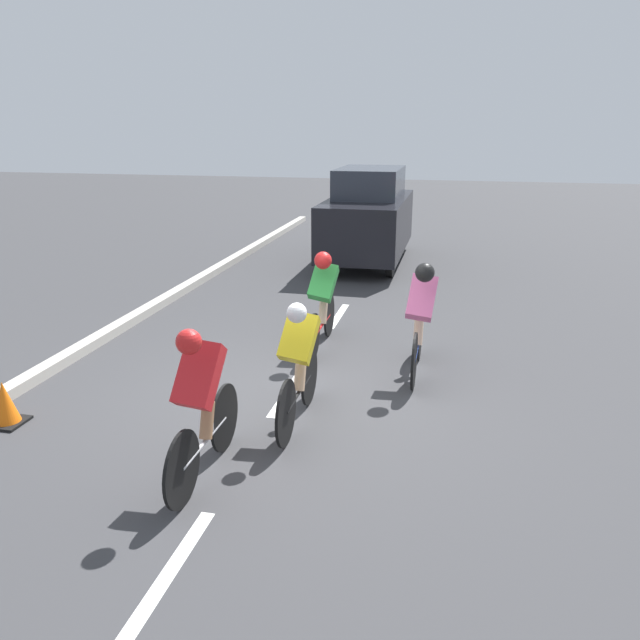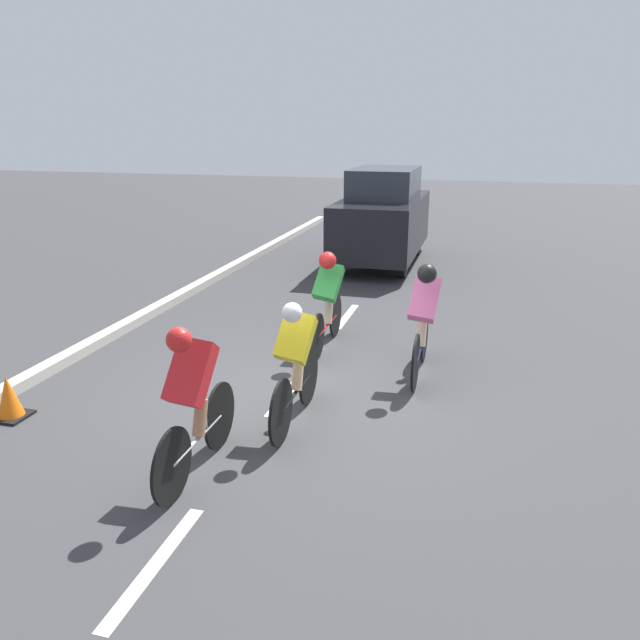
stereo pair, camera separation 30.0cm
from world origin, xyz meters
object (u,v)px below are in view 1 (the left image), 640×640
at_px(traffic_cone, 5,404).
at_px(cyclist_green, 323,296).
at_px(cyclist_pink, 420,316).
at_px(cyclist_red, 201,399).
at_px(cyclist_yellow, 299,361).
at_px(support_car, 368,216).

bearing_deg(traffic_cone, cyclist_green, -133.08).
bearing_deg(cyclist_pink, traffic_cone, 29.00).
relative_size(cyclist_red, traffic_cone, 3.40).
relative_size(cyclist_green, cyclist_pink, 0.97).
distance_m(cyclist_yellow, cyclist_green, 2.39).
distance_m(cyclist_red, cyclist_yellow, 1.35).
bearing_deg(cyclist_yellow, cyclist_green, -83.67).
xyz_separation_m(cyclist_green, cyclist_pink, (-1.40, 0.68, 0.02)).
xyz_separation_m(cyclist_red, support_car, (-0.07, -9.49, 0.27)).
distance_m(cyclist_pink, traffic_cone, 4.88).
xyz_separation_m(cyclist_green, support_car, (0.24, -5.90, 0.28)).
bearing_deg(traffic_cone, cyclist_yellow, -168.03).
xyz_separation_m(cyclist_green, traffic_cone, (2.83, 3.03, -0.55)).
height_order(cyclist_yellow, traffic_cone, cyclist_yellow).
bearing_deg(support_car, traffic_cone, 73.79).
bearing_deg(cyclist_green, cyclist_pink, 154.14).
bearing_deg(cyclist_green, cyclist_red, 85.05).
height_order(cyclist_pink, support_car, support_car).
relative_size(cyclist_yellow, cyclist_green, 1.00).
bearing_deg(cyclist_pink, cyclist_red, 59.48).
bearing_deg(traffic_cone, cyclist_pink, -151.00).
bearing_deg(cyclist_red, cyclist_pink, -120.52).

